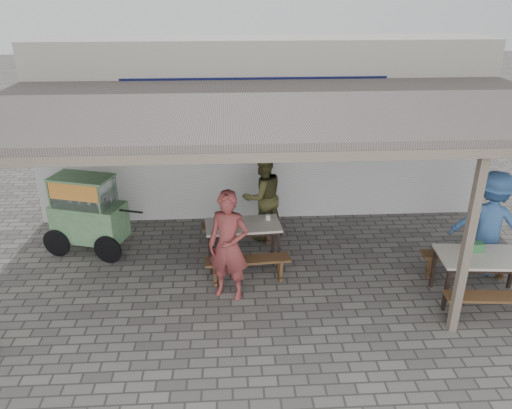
{
  "coord_description": "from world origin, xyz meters",
  "views": [
    {
      "loc": [
        -0.73,
        -6.43,
        4.44
      ],
      "look_at": [
        -0.3,
        0.9,
        1.19
      ],
      "focal_mm": 35.0,
      "sensor_mm": 36.0,
      "label": 1
    }
  ],
  "objects_px": {
    "patron_wall_side": "(263,197)",
    "condiment_jar": "(268,217)",
    "table_right": "(484,261)",
    "bench_right_street": "(496,302)",
    "table_left": "(243,229)",
    "donation_box": "(476,247)",
    "bench_left_street": "(248,265)",
    "vendor_cart": "(87,211)",
    "patron_right_table": "(490,223)",
    "tissue_box": "(468,246)",
    "patron_street_side": "(229,246)",
    "bench_right_wall": "(466,260)",
    "bench_left_wall": "(239,229)",
    "condiment_bowl": "(229,224)"
  },
  "relations": [
    {
      "from": "condiment_bowl",
      "to": "bench_left_street",
      "type": "bearing_deg",
      "value": -65.05
    },
    {
      "from": "condiment_jar",
      "to": "bench_left_wall",
      "type": "bearing_deg",
      "value": 134.53
    },
    {
      "from": "table_left",
      "to": "donation_box",
      "type": "height_order",
      "value": "donation_box"
    },
    {
      "from": "donation_box",
      "to": "condiment_jar",
      "type": "relative_size",
      "value": 2.19
    },
    {
      "from": "table_right",
      "to": "vendor_cart",
      "type": "height_order",
      "value": "vendor_cart"
    },
    {
      "from": "patron_street_side",
      "to": "condiment_jar",
      "type": "distance_m",
      "value": 1.31
    },
    {
      "from": "bench_left_street",
      "to": "donation_box",
      "type": "relative_size",
      "value": 6.64
    },
    {
      "from": "patron_right_table",
      "to": "tissue_box",
      "type": "height_order",
      "value": "patron_right_table"
    },
    {
      "from": "bench_left_wall",
      "to": "condiment_bowl",
      "type": "distance_m",
      "value": 0.82
    },
    {
      "from": "vendor_cart",
      "to": "patron_right_table",
      "type": "relative_size",
      "value": 1.03
    },
    {
      "from": "bench_right_wall",
      "to": "patron_street_side",
      "type": "xyz_separation_m",
      "value": [
        -3.85,
        -0.27,
        0.53
      ]
    },
    {
      "from": "patron_street_side",
      "to": "patron_right_table",
      "type": "bearing_deg",
      "value": 27.3
    },
    {
      "from": "tissue_box",
      "to": "condiment_bowl",
      "type": "xyz_separation_m",
      "value": [
        -3.61,
        1.06,
        -0.04
      ]
    },
    {
      "from": "tissue_box",
      "to": "condiment_jar",
      "type": "distance_m",
      "value": 3.18
    },
    {
      "from": "bench_left_street",
      "to": "bench_left_wall",
      "type": "xyz_separation_m",
      "value": [
        -0.1,
        1.28,
        0.0
      ]
    },
    {
      "from": "vendor_cart",
      "to": "patron_right_table",
      "type": "height_order",
      "value": "patron_right_table"
    },
    {
      "from": "bench_right_street",
      "to": "tissue_box",
      "type": "height_order",
      "value": "tissue_box"
    },
    {
      "from": "bench_left_street",
      "to": "vendor_cart",
      "type": "xyz_separation_m",
      "value": [
        -2.77,
        1.26,
        0.44
      ]
    },
    {
      "from": "vendor_cart",
      "to": "patron_street_side",
      "type": "xyz_separation_m",
      "value": [
        2.48,
        -1.59,
        0.09
      ]
    },
    {
      "from": "bench_left_street",
      "to": "condiment_jar",
      "type": "bearing_deg",
      "value": 59.61
    },
    {
      "from": "patron_street_side",
      "to": "donation_box",
      "type": "distance_m",
      "value": 3.73
    },
    {
      "from": "patron_wall_side",
      "to": "tissue_box",
      "type": "bearing_deg",
      "value": 121.06
    },
    {
      "from": "table_left",
      "to": "patron_right_table",
      "type": "bearing_deg",
      "value": -11.4
    },
    {
      "from": "vendor_cart",
      "to": "condiment_bowl",
      "type": "relative_size",
      "value": 9.57
    },
    {
      "from": "bench_left_wall",
      "to": "patron_street_side",
      "type": "height_order",
      "value": "patron_street_side"
    },
    {
      "from": "bench_right_wall",
      "to": "donation_box",
      "type": "height_order",
      "value": "donation_box"
    },
    {
      "from": "patron_wall_side",
      "to": "condiment_jar",
      "type": "height_order",
      "value": "patron_wall_side"
    },
    {
      "from": "patron_wall_side",
      "to": "patron_street_side",
      "type": "bearing_deg",
      "value": 47.05
    },
    {
      "from": "condiment_jar",
      "to": "donation_box",
      "type": "bearing_deg",
      "value": -22.69
    },
    {
      "from": "bench_left_street",
      "to": "bench_right_street",
      "type": "xyz_separation_m",
      "value": [
        3.45,
        -1.23,
        0.0
      ]
    },
    {
      "from": "bench_right_street",
      "to": "vendor_cart",
      "type": "xyz_separation_m",
      "value": [
        -6.23,
        2.49,
        0.44
      ]
    },
    {
      "from": "bench_right_street",
      "to": "condiment_jar",
      "type": "height_order",
      "value": "condiment_jar"
    },
    {
      "from": "patron_wall_side",
      "to": "vendor_cart",
      "type": "bearing_deg",
      "value": -18.12
    },
    {
      "from": "table_left",
      "to": "donation_box",
      "type": "relative_size",
      "value": 6.3
    },
    {
      "from": "bench_right_wall",
      "to": "patron_street_side",
      "type": "distance_m",
      "value": 3.9
    },
    {
      "from": "bench_left_street",
      "to": "bench_right_wall",
      "type": "relative_size",
      "value": 0.93
    },
    {
      "from": "table_left",
      "to": "patron_wall_side",
      "type": "relative_size",
      "value": 0.78
    },
    {
      "from": "patron_right_table",
      "to": "vendor_cart",
      "type": "bearing_deg",
      "value": 17.55
    },
    {
      "from": "table_right",
      "to": "bench_right_street",
      "type": "height_order",
      "value": "table_right"
    },
    {
      "from": "patron_wall_side",
      "to": "condiment_bowl",
      "type": "relative_size",
      "value": 8.72
    },
    {
      "from": "table_left",
      "to": "condiment_jar",
      "type": "height_order",
      "value": "condiment_jar"
    },
    {
      "from": "bench_right_wall",
      "to": "patron_street_side",
      "type": "bearing_deg",
      "value": -171.06
    },
    {
      "from": "bench_left_street",
      "to": "patron_street_side",
      "type": "distance_m",
      "value": 0.69
    },
    {
      "from": "table_right",
      "to": "condiment_jar",
      "type": "height_order",
      "value": "condiment_jar"
    },
    {
      "from": "patron_street_side",
      "to": "tissue_box",
      "type": "bearing_deg",
      "value": 19.15
    },
    {
      "from": "table_left",
      "to": "vendor_cart",
      "type": "relative_size",
      "value": 0.71
    },
    {
      "from": "table_left",
      "to": "patron_street_side",
      "type": "height_order",
      "value": "patron_street_side"
    },
    {
      "from": "bench_right_wall",
      "to": "tissue_box",
      "type": "relative_size",
      "value": 11.22
    },
    {
      "from": "bench_right_street",
      "to": "vendor_cart",
      "type": "height_order",
      "value": "vendor_cart"
    },
    {
      "from": "bench_right_wall",
      "to": "patron_right_table",
      "type": "relative_size",
      "value": 0.83
    }
  ]
}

